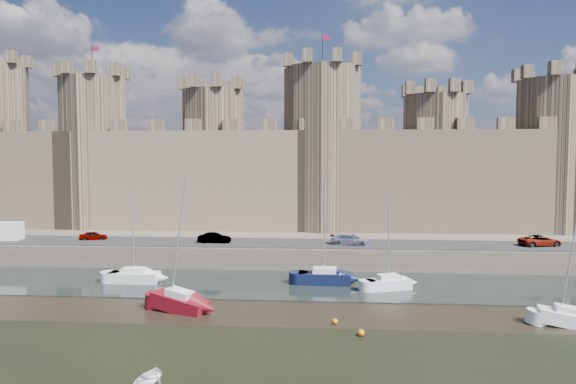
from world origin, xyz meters
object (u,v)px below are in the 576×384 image
object	(u,v)px
sailboat_2	(388,282)
sailboat_5	(568,317)
car_3	(540,241)
sailboat_4	(180,301)
sailboat_1	(325,277)
car_2	(351,240)
sailboat_0	(134,276)
car_0	(94,236)
car_1	(214,238)

from	to	relation	value
sailboat_2	sailboat_5	distance (m)	15.61
car_3	sailboat_4	world-z (taller)	sailboat_4
sailboat_1	sailboat_5	distance (m)	21.60
car_2	sailboat_0	bearing A→B (deg)	124.34
car_0	car_2	distance (m)	31.65
sailboat_2	sailboat_0	bearing A→B (deg)	158.90
car_2	sailboat_5	world-z (taller)	sailboat_5
car_0	sailboat_4	size ratio (longest dim) A/B	0.29
car_3	sailboat_4	bearing A→B (deg)	104.93
car_1	car_3	xyz separation A→B (m)	(37.88, 0.67, 0.02)
car_0	sailboat_5	xyz separation A→B (m)	(47.01, -21.68, -2.38)
car_3	sailboat_4	size ratio (longest dim) A/B	0.42
sailboat_4	sailboat_5	bearing A→B (deg)	16.60
sailboat_2	sailboat_4	world-z (taller)	sailboat_4
car_1	sailboat_1	distance (m)	16.16
car_3	sailboat_1	xyz separation A→B (m)	(-24.70, -9.74, -2.34)
car_0	car_3	bearing A→B (deg)	-102.75
car_2	sailboat_2	distance (m)	11.37
sailboat_1	sailboat_5	size ratio (longest dim) A/B	1.12
sailboat_0	sailboat_2	world-z (taller)	sailboat_0
sailboat_1	sailboat_5	xyz separation A→B (m)	(18.36, -11.38, -0.13)
sailboat_4	sailboat_2	bearing A→B (deg)	43.78
car_3	sailboat_4	xyz separation A→B (m)	(-36.60, -19.64, -2.35)
sailboat_0	car_2	bearing A→B (deg)	24.70
sailboat_5	car_0	bearing A→B (deg)	166.18
car_3	sailboat_5	size ratio (longest dim) A/B	0.51
sailboat_0	sailboat_5	xyz separation A→B (m)	(37.63, -10.57, -0.07)
car_1	car_2	xyz separation A→B (m)	(16.15, -0.15, 0.03)
sailboat_5	sailboat_0	bearing A→B (deg)	175.26
sailboat_0	sailboat_5	bearing A→B (deg)	-14.61
car_1	sailboat_2	size ratio (longest dim) A/B	0.42
car_0	sailboat_4	world-z (taller)	sailboat_4
car_2	car_1	bearing A→B (deg)	100.17
car_3	sailboat_1	size ratio (longest dim) A/B	0.46
sailboat_1	sailboat_4	size ratio (longest dim) A/B	0.93
car_3	sailboat_5	distance (m)	22.19
sailboat_0	sailboat_5	world-z (taller)	sailboat_0
sailboat_2	car_0	bearing A→B (deg)	141.89
sailboat_1	sailboat_4	distance (m)	15.48
sailboat_4	car_3	bearing A→B (deg)	47.62
car_0	car_3	xyz separation A→B (m)	(53.35, -0.56, 0.10)
car_3	sailboat_0	distance (m)	45.28
sailboat_0	sailboat_4	size ratio (longest dim) A/B	0.84
car_0	sailboat_0	xyz separation A→B (m)	(9.38, -11.11, -2.31)
car_3	sailboat_0	world-z (taller)	sailboat_0
sailboat_1	sailboat_2	xyz separation A→B (m)	(6.08, -1.75, -0.05)
sailboat_1	sailboat_2	bearing A→B (deg)	-13.90
sailboat_1	car_2	bearing A→B (deg)	73.69
sailboat_4	sailboat_5	world-z (taller)	sailboat_4
car_3	sailboat_5	bearing A→B (deg)	150.00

